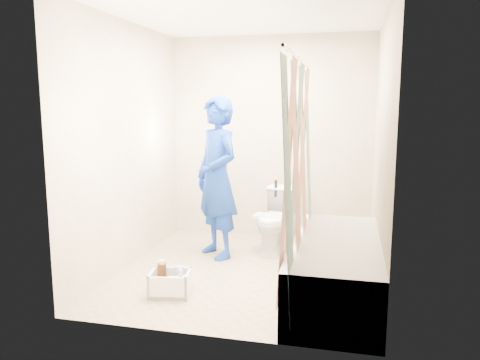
% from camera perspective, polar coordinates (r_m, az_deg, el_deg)
% --- Properties ---
extents(floor, '(2.60, 2.60, 0.00)m').
position_cam_1_polar(floor, '(4.61, 0.82, -11.15)').
color(floor, tan).
rests_on(floor, ground).
extents(ceiling, '(2.40, 2.60, 0.02)m').
position_cam_1_polar(ceiling, '(4.39, 0.90, 19.67)').
color(ceiling, white).
rests_on(ceiling, wall_back).
extents(wall_back, '(2.40, 0.02, 2.40)m').
position_cam_1_polar(wall_back, '(5.61, 3.75, 5.07)').
color(wall_back, beige).
rests_on(wall_back, ground).
extents(wall_front, '(2.40, 0.02, 2.40)m').
position_cam_1_polar(wall_front, '(3.09, -4.37, 1.71)').
color(wall_front, beige).
rests_on(wall_front, ground).
extents(wall_left, '(0.02, 2.60, 2.40)m').
position_cam_1_polar(wall_left, '(4.74, -13.48, 4.09)').
color(wall_left, beige).
rests_on(wall_left, ground).
extents(wall_right, '(0.02, 2.60, 2.40)m').
position_cam_1_polar(wall_right, '(4.24, 16.91, 3.37)').
color(wall_right, beige).
rests_on(wall_right, ground).
extents(bathtub, '(0.70, 1.75, 0.50)m').
position_cam_1_polar(bathtub, '(4.02, 11.58, -10.37)').
color(bathtub, white).
rests_on(bathtub, ground).
extents(curtain_rod, '(0.02, 1.90, 0.02)m').
position_cam_1_polar(curtain_rod, '(3.83, 7.32, 14.35)').
color(curtain_rod, silver).
rests_on(curtain_rod, wall_back).
extents(shower_curtain, '(0.06, 1.75, 1.80)m').
position_cam_1_polar(shower_curtain, '(3.86, 7.04, 0.46)').
color(shower_curtain, white).
rests_on(shower_curtain, curtain_rod).
extents(toilet, '(0.49, 0.73, 0.69)m').
position_cam_1_polar(toilet, '(5.17, 4.48, -4.87)').
color(toilet, silver).
rests_on(toilet, ground).
extents(tank_lid, '(0.45, 0.25, 0.03)m').
position_cam_1_polar(tank_lid, '(5.05, 4.10, -4.50)').
color(tank_lid, white).
rests_on(tank_lid, toilet).
extents(tank_internals, '(0.17, 0.06, 0.23)m').
position_cam_1_polar(tank_internals, '(5.29, 4.74, -0.84)').
color(tank_internals, black).
rests_on(tank_internals, toilet).
extents(plumber, '(0.72, 0.71, 1.68)m').
position_cam_1_polar(plumber, '(4.89, -2.82, 0.24)').
color(plumber, navy).
rests_on(plumber, ground).
extents(cleaning_caddy, '(0.38, 0.32, 0.26)m').
position_cam_1_polar(cleaning_caddy, '(4.11, -8.37, -12.44)').
color(cleaning_caddy, white).
rests_on(cleaning_caddy, ground).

